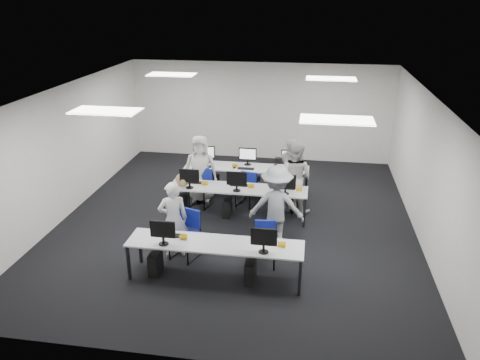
% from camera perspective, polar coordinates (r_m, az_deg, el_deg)
% --- Properties ---
extents(room, '(9.00, 9.02, 3.00)m').
position_cam_1_polar(room, '(10.34, -0.43, 2.56)').
color(room, black).
rests_on(room, ground).
extents(ceiling_panels, '(5.20, 4.60, 0.02)m').
position_cam_1_polar(ceiling_panels, '(9.94, -0.46, 10.66)').
color(ceiling_panels, white).
rests_on(ceiling_panels, room).
extents(desk_front, '(3.20, 0.70, 0.73)m').
position_cam_1_polar(desk_front, '(8.53, -3.07, -7.97)').
color(desk_front, '#B8BABD').
rests_on(desk_front, ground).
extents(desk_mid, '(3.20, 0.70, 0.73)m').
position_cam_1_polar(desk_mid, '(10.82, -0.25, -1.20)').
color(desk_mid, '#B8BABD').
rests_on(desk_mid, ground).
extents(desk_back, '(3.20, 0.70, 0.73)m').
position_cam_1_polar(desk_back, '(12.10, 0.81, 1.37)').
color(desk_back, '#B8BABD').
rests_on(desk_back, ground).
extents(equipment_front, '(2.51, 0.41, 1.19)m').
position_cam_1_polar(equipment_front, '(8.71, -4.30, -9.76)').
color(equipment_front, '#0B1991').
rests_on(equipment_front, desk_front).
extents(equipment_mid, '(2.91, 0.41, 1.19)m').
position_cam_1_polar(equipment_mid, '(10.96, -1.25, -2.72)').
color(equipment_mid, white).
rests_on(equipment_mid, desk_mid).
extents(equipment_back, '(2.91, 0.41, 1.19)m').
position_cam_1_polar(equipment_back, '(12.21, 1.71, -0.07)').
color(equipment_back, white).
rests_on(equipment_back, desk_back).
extents(chair_0, '(0.62, 0.65, 0.97)m').
position_cam_1_polar(chair_0, '(9.42, -6.65, -7.62)').
color(chair_0, navy).
rests_on(chair_0, ground).
extents(chair_1, '(0.46, 0.49, 0.86)m').
position_cam_1_polar(chair_1, '(9.15, 3.00, -8.70)').
color(chair_1, navy).
rests_on(chair_1, ground).
extents(chair_2, '(0.56, 0.59, 0.92)m').
position_cam_1_polar(chair_2, '(11.58, -4.75, -1.77)').
color(chair_2, navy).
rests_on(chair_2, ground).
extents(chair_3, '(0.49, 0.52, 0.82)m').
position_cam_1_polar(chair_3, '(11.57, 0.70, -1.87)').
color(chair_3, navy).
rests_on(chair_3, ground).
extents(chair_4, '(0.51, 0.54, 0.85)m').
position_cam_1_polar(chair_4, '(11.32, 5.27, -2.49)').
color(chair_4, navy).
rests_on(chair_4, ground).
extents(chair_5, '(0.46, 0.50, 0.91)m').
position_cam_1_polar(chair_5, '(11.93, -4.53, -1.03)').
color(chair_5, navy).
rests_on(chair_5, ground).
extents(chair_6, '(0.45, 0.48, 0.85)m').
position_cam_1_polar(chair_6, '(11.76, 1.29, -1.42)').
color(chair_6, navy).
rests_on(chair_6, ground).
extents(chair_7, '(0.60, 0.63, 0.97)m').
position_cam_1_polar(chair_7, '(11.63, 6.22, -1.62)').
color(chair_7, navy).
rests_on(chair_7, ground).
extents(handbag, '(0.41, 0.34, 0.29)m').
position_cam_1_polar(handbag, '(10.94, -7.07, -0.01)').
color(handbag, '#9A7D4F').
rests_on(handbag, desk_mid).
extents(student_0, '(0.68, 0.57, 1.58)m').
position_cam_1_polar(student_0, '(9.27, -8.14, -4.80)').
color(student_0, beige).
rests_on(student_0, ground).
extents(student_1, '(1.02, 0.92, 1.73)m').
position_cam_1_polar(student_1, '(11.14, 6.68, 0.39)').
color(student_1, beige).
rests_on(student_1, ground).
extents(student_2, '(0.88, 0.62, 1.70)m').
position_cam_1_polar(student_2, '(11.66, -4.84, 1.37)').
color(student_2, beige).
rests_on(student_2, ground).
extents(student_3, '(1.10, 0.81, 1.73)m').
position_cam_1_polar(student_3, '(11.35, 6.09, 0.84)').
color(student_3, beige).
rests_on(student_3, ground).
extents(photographer, '(1.14, 0.66, 1.75)m').
position_cam_1_polar(photographer, '(9.55, 4.46, -3.25)').
color(photographer, gray).
rests_on(photographer, ground).
extents(dslr_camera, '(0.14, 0.18, 0.10)m').
position_cam_1_polar(dslr_camera, '(9.36, 4.72, 2.40)').
color(dslr_camera, black).
rests_on(dslr_camera, photographer).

